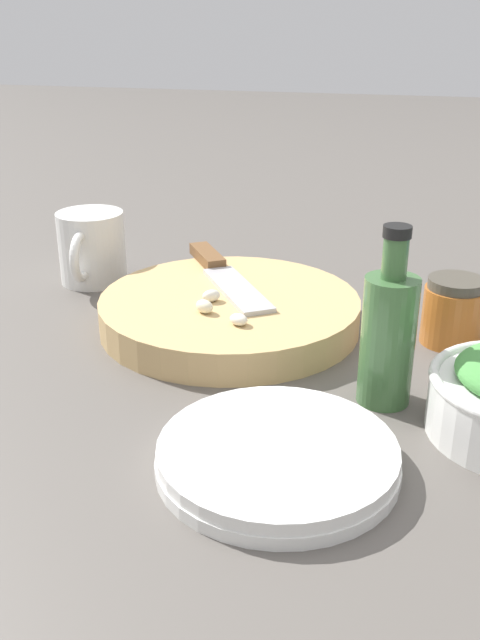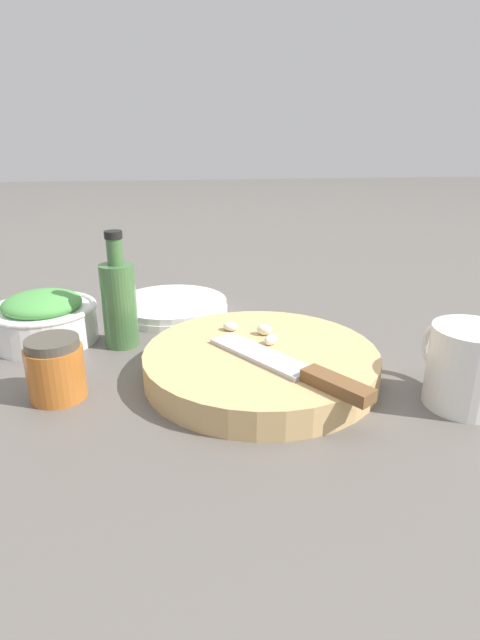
{
  "view_description": "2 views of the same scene",
  "coord_description": "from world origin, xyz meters",
  "views": [
    {
      "loc": [
        -0.1,
        0.57,
        0.3
      ],
      "look_at": [
        0.05,
        -0.0,
        0.05
      ],
      "focal_mm": 40.0,
      "sensor_mm": 36.0,
      "label": 1
    },
    {
      "loc": [
        -0.01,
        -0.61,
        0.27
      ],
      "look_at": [
        0.07,
        -0.03,
        0.05
      ],
      "focal_mm": 28.0,
      "sensor_mm": 36.0,
      "label": 2
    }
  ],
  "objects": [
    {
      "name": "cutting_board",
      "position": [
        0.09,
        -0.09,
        0.02
      ],
      "size": [
        0.27,
        0.27,
        0.03
      ],
      "color": "tan",
      "rests_on": "ground_plane"
    },
    {
      "name": "herb_bowl",
      "position": [
        -0.19,
        0.05,
        0.03
      ],
      "size": [
        0.14,
        0.14,
        0.07
      ],
      "color": "silver",
      "rests_on": "ground_plane"
    },
    {
      "name": "coffee_mug",
      "position": [
        0.28,
        -0.18,
        0.04
      ],
      "size": [
        0.08,
        0.11,
        0.09
      ],
      "color": "silver",
      "rests_on": "ground_plane"
    },
    {
      "name": "chef_knife",
      "position": [
        0.11,
        -0.15,
        0.04
      ],
      "size": [
        0.14,
        0.19,
        0.01
      ],
      "rotation": [
        0.0,
        0.0,
        0.6
      ],
      "color": "brown",
      "rests_on": "cutting_board"
    },
    {
      "name": "honey_jar",
      "position": [
        -0.14,
        -0.11,
        0.03
      ],
      "size": [
        0.06,
        0.06,
        0.07
      ],
      "color": "#B26023",
      "rests_on": "ground_plane"
    },
    {
      "name": "garlic_cloves",
      "position": [
        0.09,
        -0.05,
        0.04
      ],
      "size": [
        0.07,
        0.07,
        0.01
      ],
      "color": "#EEE7C3",
      "rests_on": "cutting_board"
    },
    {
      "name": "plate_stack",
      "position": [
        -0.02,
        0.14,
        0.01
      ],
      "size": [
        0.18,
        0.18,
        0.02
      ],
      "color": "silver",
      "rests_on": "ground_plane"
    },
    {
      "name": "oil_bottle",
      "position": [
        -0.08,
        0.02,
        0.06
      ],
      "size": [
        0.05,
        0.05,
        0.15
      ],
      "color": "#3D6638",
      "rests_on": "ground_plane"
    },
    {
      "name": "ground_plane",
      "position": [
        0.0,
        0.0,
        0.0
      ],
      "size": [
        5.0,
        5.0,
        0.0
      ],
      "primitive_type": "plane",
      "color": "#56514C"
    }
  ]
}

